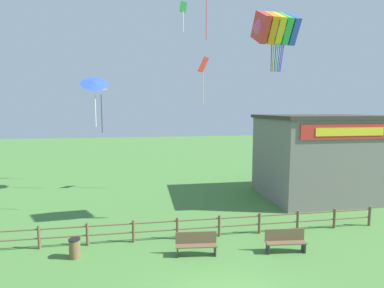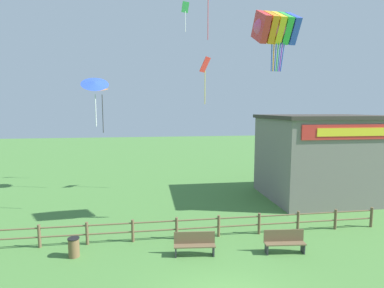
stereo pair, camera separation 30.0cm
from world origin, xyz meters
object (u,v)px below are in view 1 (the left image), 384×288
Objects in this scene: park_bench_near_fence at (196,243)px; kite_rainbow_parafoil at (275,28)px; park_bench_by_building at (285,240)px; seaside_building at (318,156)px; kite_orange_delta at (101,93)px; kite_red_diamond at (203,70)px; kite_blue_delta at (94,84)px; kite_green_diamond at (183,11)px; trash_bin at (75,248)px.

kite_rainbow_parafoil reaches higher than park_bench_near_fence.
park_bench_near_fence is 3.94m from park_bench_by_building.
kite_orange_delta is at bearing -175.59° from seaside_building.
park_bench_by_building is at bearing -80.97° from kite_red_diamond.
park_bench_by_building is 0.59× the size of kite_rainbow_parafoil.
kite_orange_delta is (-9.07, 3.27, -3.16)m from kite_rainbow_parafoil.
kite_blue_delta is at bearing -138.34° from kite_red_diamond.
kite_red_diamond is (-1.63, 10.24, 8.56)m from park_bench_by_building.
kite_green_diamond reaches higher than kite_red_diamond.
kite_blue_delta is (-6.83, -6.08, -1.57)m from kite_red_diamond.
kite_blue_delta is (-0.02, -2.22, 0.35)m from kite_orange_delta.
kite_rainbow_parafoil reaches higher than park_bench_by_building.
trash_bin is 0.27× the size of kite_rainbow_parafoil.
park_bench_by_building is (-6.18, -7.51, -2.41)m from seaside_building.
kite_rainbow_parafoil is 1.18× the size of kite_blue_delta.
kite_red_diamond is (1.11, -2.68, -4.90)m from kite_green_diamond.
park_bench_near_fence is 5.14m from trash_bin.
park_bench_by_building is at bearing -5.07° from park_bench_near_fence.
park_bench_near_fence is 11.15m from kite_rainbow_parafoil.
park_bench_near_fence is 2.18× the size of trash_bin.
trash_bin is at bearing -128.42° from kite_red_diamond.
trash_bin is at bearing 174.16° from park_bench_by_building.
kite_rainbow_parafoil is (4.56, 2.76, 9.80)m from park_bench_near_fence.
kite_red_diamond is (6.81, 3.86, 1.92)m from kite_orange_delta.
kite_red_diamond is at bearing 99.03° from park_bench_by_building.
kite_red_diamond is 1.30× the size of kite_blue_delta.
park_bench_by_building is 11.74m from kite_blue_delta.
seaside_building is 16.76m from trash_bin.
park_bench_by_building is 0.69× the size of kite_blue_delta.
trash_bin is at bearing -96.10° from kite_orange_delta.
trash_bin is at bearing -167.23° from kite_rainbow_parafoil.
park_bench_by_building is at bearing -5.84° from trash_bin.
kite_orange_delta reaches higher than seaside_building.
seaside_building is 2.55× the size of kite_rainbow_parafoil.
kite_red_diamond reaches higher than park_bench_by_building.
park_bench_by_building is at bearing -129.42° from seaside_building.
kite_orange_delta reaches higher than park_bench_near_fence.
kite_orange_delta is at bearing 160.16° from kite_rainbow_parafoil.
kite_rainbow_parafoil is 10.15m from kite_orange_delta.
seaside_building is at bearing 12.87° from kite_blue_delta.
kite_blue_delta is (-4.54, 3.82, 7.00)m from park_bench_near_fence.
park_bench_by_building is 10.30m from kite_rainbow_parafoil.
seaside_building is 2.30× the size of kite_red_diamond.
park_bench_by_building is 0.79× the size of kite_green_diamond.
kite_green_diamond reaches higher than park_bench_near_fence.
kite_green_diamond is at bearing 48.94° from kite_orange_delta.
kite_red_diamond is at bearing 107.60° from kite_rainbow_parafoil.
park_bench_near_fence is at bearing -6.44° from trash_bin.
seaside_building is at bearing 50.58° from park_bench_by_building.
park_bench_near_fence and park_bench_by_building have the same top height.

